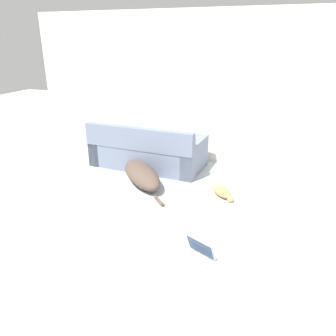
{
  "coord_description": "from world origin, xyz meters",
  "views": [
    {
      "loc": [
        0.7,
        -1.81,
        2.08
      ],
      "look_at": [
        -0.57,
        1.77,
        0.58
      ],
      "focal_mm": 35.0,
      "sensor_mm": 36.0,
      "label": 1
    }
  ],
  "objects_px": {
    "dog": "(140,173)",
    "laptop_open": "(197,253)",
    "cat": "(223,192)",
    "couch": "(147,152)"
  },
  "relations": [
    {
      "from": "couch",
      "to": "cat",
      "type": "distance_m",
      "value": 1.64
    },
    {
      "from": "couch",
      "to": "cat",
      "type": "bearing_deg",
      "value": 156.72
    },
    {
      "from": "dog",
      "to": "cat",
      "type": "bearing_deg",
      "value": -136.68
    },
    {
      "from": "couch",
      "to": "dog",
      "type": "bearing_deg",
      "value": 106.1
    },
    {
      "from": "couch",
      "to": "laptop_open",
      "type": "xyz_separation_m",
      "value": [
        1.48,
        -2.23,
        -0.19
      ]
    },
    {
      "from": "dog",
      "to": "laptop_open",
      "type": "distance_m",
      "value": 2.07
    },
    {
      "from": "cat",
      "to": "laptop_open",
      "type": "distance_m",
      "value": 1.5
    },
    {
      "from": "dog",
      "to": "cat",
      "type": "xyz_separation_m",
      "value": [
        1.31,
        -0.08,
        -0.08
      ]
    },
    {
      "from": "couch",
      "to": "dog",
      "type": "relative_size",
      "value": 1.5
    },
    {
      "from": "couch",
      "to": "laptop_open",
      "type": "bearing_deg",
      "value": 126.85
    }
  ]
}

